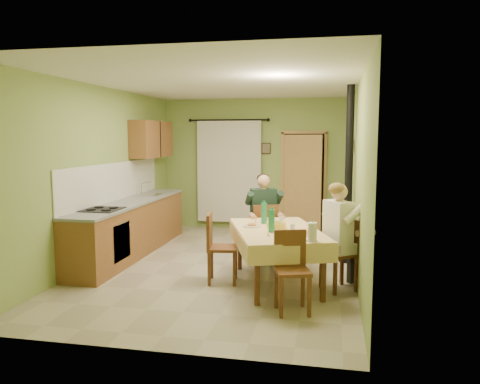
% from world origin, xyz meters
% --- Properties ---
extents(floor, '(4.00, 6.00, 0.01)m').
position_xyz_m(floor, '(0.00, 0.00, 0.00)').
color(floor, tan).
rests_on(floor, ground).
extents(room_shell, '(4.04, 6.04, 2.82)m').
position_xyz_m(room_shell, '(0.00, 0.00, 1.82)').
color(room_shell, '#8AA454').
rests_on(room_shell, ground).
extents(kitchen_run, '(0.64, 3.64, 1.56)m').
position_xyz_m(kitchen_run, '(-1.71, 0.40, 0.48)').
color(kitchen_run, brown).
rests_on(kitchen_run, ground).
extents(upper_cabinets, '(0.35, 1.40, 0.70)m').
position_xyz_m(upper_cabinets, '(-1.82, 1.70, 1.95)').
color(upper_cabinets, brown).
rests_on(upper_cabinets, room_shell).
extents(curtain, '(1.70, 0.07, 2.22)m').
position_xyz_m(curtain, '(-0.55, 2.90, 1.26)').
color(curtain, black).
rests_on(curtain, ground).
extents(doorway, '(0.96, 0.27, 2.15)m').
position_xyz_m(doorway, '(1.04, 2.92, 1.05)').
color(doorway, black).
rests_on(doorway, ground).
extents(dining_table, '(1.61, 2.06, 0.76)m').
position_xyz_m(dining_table, '(0.93, -0.75, 0.38)').
color(dining_table, '#E6BF7A').
rests_on(dining_table, ground).
extents(tableware, '(1.04, 1.48, 0.33)m').
position_xyz_m(tableware, '(0.98, -0.85, 0.83)').
color(tableware, white).
rests_on(tableware, dining_table).
extents(chair_far, '(0.50, 0.50, 0.95)m').
position_xyz_m(chair_far, '(0.59, 0.33, 0.29)').
color(chair_far, brown).
rests_on(chair_far, ground).
extents(chair_near, '(0.47, 0.47, 0.93)m').
position_xyz_m(chair_near, '(1.23, -1.75, 0.29)').
color(chair_near, brown).
rests_on(chair_near, ground).
extents(chair_right, '(0.54, 0.54, 0.94)m').
position_xyz_m(chair_right, '(1.77, -0.84, 0.29)').
color(chair_right, brown).
rests_on(chair_right, ground).
extents(chair_left, '(0.46, 0.46, 0.96)m').
position_xyz_m(chair_left, '(0.18, -0.83, 0.29)').
color(chair_left, brown).
rests_on(chair_left, ground).
extents(man_far, '(0.65, 0.58, 1.39)m').
position_xyz_m(man_far, '(0.59, 0.34, 0.88)').
color(man_far, '#192D23').
rests_on(man_far, chair_far).
extents(man_right, '(0.63, 0.65, 1.39)m').
position_xyz_m(man_right, '(1.76, -0.84, 0.88)').
color(man_right, silver).
rests_on(man_right, chair_right).
extents(stove_flue, '(0.24, 0.24, 2.80)m').
position_xyz_m(stove_flue, '(1.90, 0.60, 1.02)').
color(stove_flue, black).
rests_on(stove_flue, ground).
extents(picture_back, '(0.19, 0.03, 0.23)m').
position_xyz_m(picture_back, '(0.25, 2.97, 1.75)').
color(picture_back, black).
rests_on(picture_back, room_shell).
extents(picture_right, '(0.03, 0.31, 0.21)m').
position_xyz_m(picture_right, '(1.97, 1.20, 1.85)').
color(picture_right, brown).
rests_on(picture_right, room_shell).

